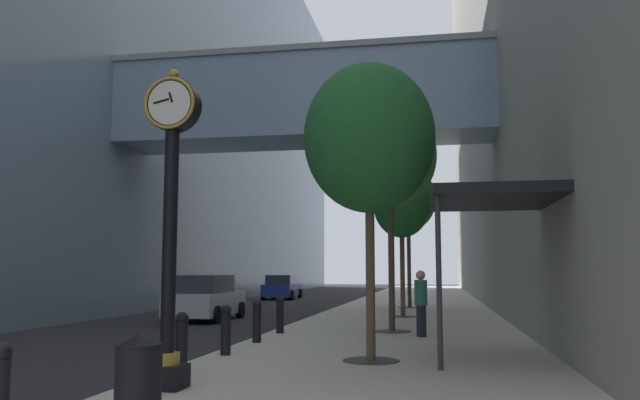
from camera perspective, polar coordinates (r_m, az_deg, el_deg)
name	(u,v)px	position (r m, az deg, el deg)	size (l,w,h in m)	color
ground_plane	(337,310)	(31.17, 1.51, -9.73)	(110.00, 110.00, 0.00)	#262628
sidewalk_right	(414,306)	(33.82, 8.34, -9.27)	(7.11, 80.00, 0.14)	beige
building_block_left	(132,51)	(39.93, -16.36, 12.59)	(24.53, 80.00, 29.33)	slate
street_clock	(170,209)	(10.03, -13.17, -0.76)	(0.84, 0.55, 4.87)	black
bollard_third	(182,341)	(11.52, -12.20, -12.13)	(0.22, 0.22, 1.03)	black
bollard_fourth	(226,329)	(13.72, -8.37, -11.24)	(0.22, 0.22, 1.03)	black
bollard_fifth	(257,320)	(15.96, -5.63, -10.57)	(0.22, 0.22, 1.03)	black
bollard_sixth	(280,314)	(18.23, -3.57, -10.04)	(0.22, 0.22, 1.03)	black
street_tree_near	(369,139)	(12.94, 4.40, 5.46)	(2.63, 2.63, 5.91)	#333335
street_tree_mid_near	(390,156)	(18.97, 6.26, 3.93)	(2.72, 2.72, 6.67)	#333335
street_tree_mid_far	(402,206)	(24.80, 7.27, -0.56)	(2.15, 2.15, 5.46)	#333335
street_tree_far	(408,199)	(30.88, 7.84, 0.05)	(2.64, 2.64, 6.65)	#333335
trash_bin	(138,378)	(7.75, -15.85, -15.02)	(0.53, 0.53, 1.05)	black
pedestrian_walking	(421,301)	(17.41, 8.97, -8.89)	(0.41, 0.41, 1.74)	#23232D
storefront_awning	(491,201)	(13.42, 14.99, -0.08)	(2.40, 3.60, 3.30)	black
car_silver_near	(205,298)	(24.86, -10.15, -8.61)	(2.09, 4.37, 1.70)	#B7BABF
car_blue_mid	(282,287)	(42.44, -3.39, -7.75)	(2.19, 4.61, 1.57)	navy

